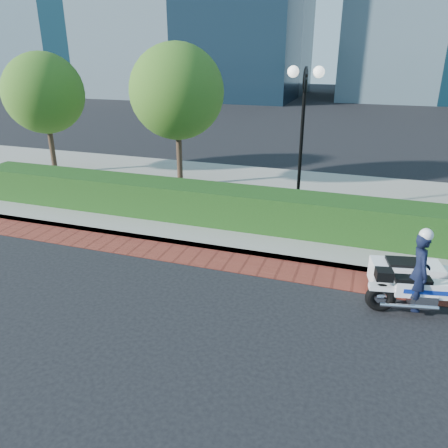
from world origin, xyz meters
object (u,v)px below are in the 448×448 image
(lamppost, at_px, (303,118))
(police_motorcycle, at_px, (417,278))
(tree_b, at_px, (177,92))
(tree_a, at_px, (44,93))

(lamppost, height_order, police_motorcycle, lamppost)
(tree_b, distance_m, police_motorcycle, 9.87)
(police_motorcycle, bearing_deg, tree_a, 145.38)
(lamppost, distance_m, tree_b, 4.71)
(tree_b, bearing_deg, police_motorcycle, -36.41)
(lamppost, relative_size, police_motorcycle, 1.92)
(lamppost, distance_m, tree_a, 10.09)
(tree_a, distance_m, tree_b, 5.50)
(tree_b, xyz_separation_m, police_motorcycle, (7.61, -5.61, -2.82))
(tree_a, relative_size, tree_b, 0.94)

